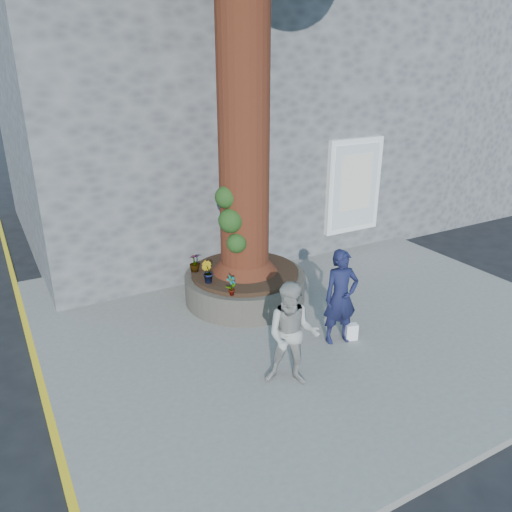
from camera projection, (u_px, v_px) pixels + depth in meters
ground at (260, 366)px, 7.77m from camera, size 120.00×120.00×0.00m
pavement at (304, 314)px, 9.24m from camera, size 9.00×8.00×0.12m
yellow_line at (43, 391)px, 7.20m from camera, size 0.10×30.00×0.01m
stone_shop at (210, 110)px, 13.58m from camera, size 10.30×8.30×6.30m
neighbour_shop at (420, 104)px, 17.28m from camera, size 6.00×8.00×6.00m
planter at (245, 285)px, 9.61m from camera, size 2.30×2.30×0.60m
man at (341, 297)px, 7.97m from camera, size 0.65×0.49×1.59m
woman at (292, 335)px, 6.92m from camera, size 0.96×0.93×1.56m
shopping_bag at (351, 332)px, 8.25m from camera, size 0.23×0.17×0.28m
plant_a at (231, 286)px, 8.41m from camera, size 0.22×0.18×0.36m
plant_b at (207, 272)px, 8.90m from camera, size 0.28×0.28×0.39m
plant_c at (195, 263)px, 9.38m from camera, size 0.20×0.20×0.35m
plant_d at (261, 243)px, 10.52m from camera, size 0.32×0.32×0.27m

